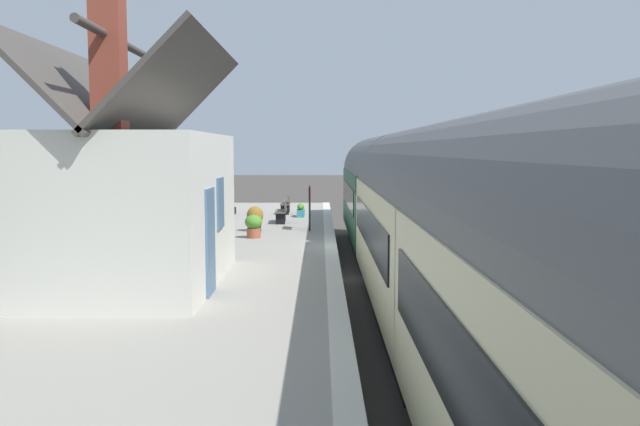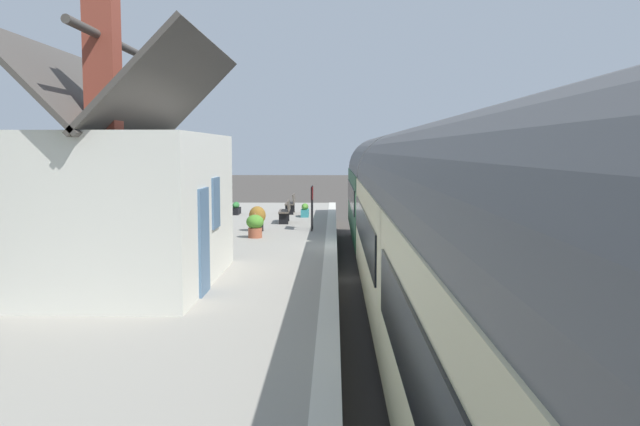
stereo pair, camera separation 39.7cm
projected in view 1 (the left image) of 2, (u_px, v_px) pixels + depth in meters
The scene contains 15 objects.
ground_plane at pixel (370, 277), 19.90m from camera, with size 160.00×160.00×0.00m, color #423D38.
platform at pixel (229, 262), 19.85m from camera, with size 32.00×6.45×0.96m, color gray.
platform_edge_coping at pixel (331, 245), 19.80m from camera, with size 32.00×0.36×0.02m, color beige.
rail_near at pixel (424, 275), 19.89m from camera, with size 52.00×0.08×0.14m, color gray.
rail_far at pixel (376, 275), 19.89m from camera, with size 52.00×0.08×0.14m, color gray.
train at pixel (425, 220), 15.16m from camera, with size 29.61×2.73×4.32m.
station_building at pixel (134, 202), 13.99m from camera, with size 6.20×3.75×6.20m.
bench_mid_platform at pixel (282, 211), 25.92m from camera, with size 1.41×0.48×0.88m.
bench_platform_end at pixel (287, 203), 29.66m from camera, with size 1.40×0.45×0.88m.
planter_corner_building at pixel (190, 218), 24.81m from camera, with size 0.72×0.32×0.60m.
planter_under_sign at pixel (254, 225), 21.48m from camera, with size 0.57×0.57×0.83m.
planter_bench_right at pixel (301, 210), 28.33m from camera, with size 0.92×0.32×0.56m.
planter_bench_left at pixel (255, 218), 23.25m from camera, with size 0.58×0.58×0.88m.
planter_edge_near at pixel (231, 209), 29.30m from camera, with size 0.97×0.32×0.55m.
station_sign_board at pixel (310, 197), 23.52m from camera, with size 0.96×0.06×1.57m.
Camera 1 is at (-19.62, 1.49, 3.82)m, focal length 37.35 mm.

